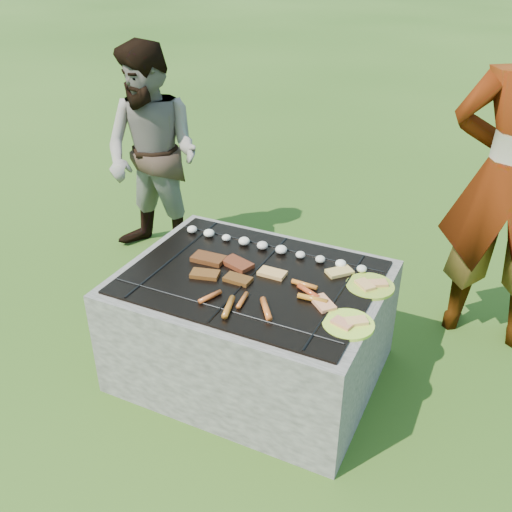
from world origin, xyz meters
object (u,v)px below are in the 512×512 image
(bystander, at_px, (153,156))
(plate_near, at_px, (348,324))
(fire_pit, at_px, (252,329))
(plate_far, at_px, (370,286))

(bystander, bearing_deg, plate_near, -28.55)
(fire_pit, xyz_separation_m, plate_near, (0.56, -0.18, 0.33))
(bystander, bearing_deg, plate_far, -19.66)
(plate_near, relative_size, bystander, 0.19)
(plate_near, bearing_deg, bystander, 148.70)
(plate_near, distance_m, bystander, 2.07)
(plate_near, bearing_deg, plate_far, 90.07)
(fire_pit, relative_size, plate_near, 4.52)
(plate_far, xyz_separation_m, bystander, (-1.76, 0.73, 0.15))
(fire_pit, distance_m, plate_far, 0.67)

